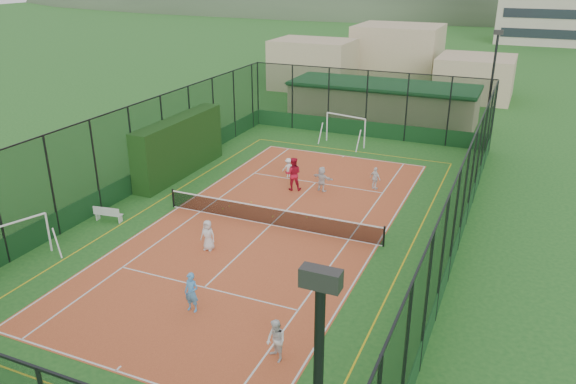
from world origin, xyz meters
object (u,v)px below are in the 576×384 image
Objects in this scene: futsal_goal_near at (17,243)px; futsal_goal_far at (345,130)px; white_bench at (109,213)px; child_near_mid at (192,292)px; child_near_right at (276,341)px; child_near_left at (208,235)px; clubhouse at (383,102)px; floodlight_ne at (490,93)px; child_far_right at (375,178)px; child_far_back at (322,179)px; child_far_left at (288,168)px; coach at (293,174)px.

futsal_goal_near is 0.89× the size of futsal_goal_far.
white_bench is at bearing 11.52° from futsal_goal_near.
white_bench is 0.45× the size of futsal_goal_far.
child_near_mid is 1.05× the size of child_near_right.
child_near_right reaches higher than child_near_left.
clubhouse is 26.03m from white_bench.
floodlight_ne is 29.98m from futsal_goal_near.
child_far_right is 0.91× the size of child_far_back.
child_far_left is at bearing -96.96° from clubhouse.
white_bench is at bearing 69.14° from child_far_right.
child_far_back is at bearing 35.29° from white_bench.
child_near_right is (4.09, -1.35, -0.04)m from child_near_mid.
white_bench is 1.01× the size of child_far_back.
coach is at bearing 53.04° from child_far_right.
coach is at bearing -11.02° from futsal_goal_near.
child_near_right is (12.33, -6.51, 0.35)m from white_bench.
futsal_goal_far is 7.99m from child_far_left.
coach is (1.06, -1.78, 0.37)m from child_far_left.
floodlight_ne reaches higher than white_bench.
futsal_goal_far is at bearing -63.93° from child_far_back.
child_near_right is 1.03× the size of child_far_back.
white_bench is at bearing -173.20° from child_near_right.
child_near_mid reaches higher than child_far_back.
futsal_goal_far is at bearing 1.35° from futsal_goal_near.
child_near_mid is 12.89m from coach.
white_bench is 1.02× the size of child_near_left.
futsal_goal_near is 1.84× the size of child_near_mid.
child_near_right is at bearing -45.29° from child_near_left.
futsal_goal_far is 24.44m from child_near_right.
clubhouse is at bearing -134.87° from child_far_left.
child_far_back is (1.56, -9.20, -0.31)m from futsal_goal_far.
floodlight_ne is 14.88m from child_far_left.
child_near_right is at bearing -17.17° from child_near_mid.
child_near_mid is at bearing -163.65° from child_near_right.
child_far_back is at bearing 57.02° from child_far_right.
child_near_left is at bearing 114.87° from child_near_mid.
child_near_left is at bearing 170.72° from child_near_right.
child_near_right is (5.32, -23.86, -0.29)m from futsal_goal_far.
child_far_left is (-6.41, 15.96, -0.15)m from child_near_right.
child_far_back is (9.37, 13.09, -0.20)m from futsal_goal_near.
floodlight_ne reaches higher than child_far_back.
clubhouse is 7.77× the size of coach.
futsal_goal_far is 9.68m from coach.
clubhouse is 15.62m from child_far_right.
clubhouse is at bearing -70.91° from child_far_back.
coach is (-1.26, 12.82, 0.18)m from child_near_mid.
futsal_goal_far is (-9.39, -2.07, -3.07)m from floodlight_ne.
child_far_back is at bearing -124.78° from floodlight_ne.
child_near_mid reaches higher than child_near_right.
futsal_goal_far is 22.54m from child_near_mid.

